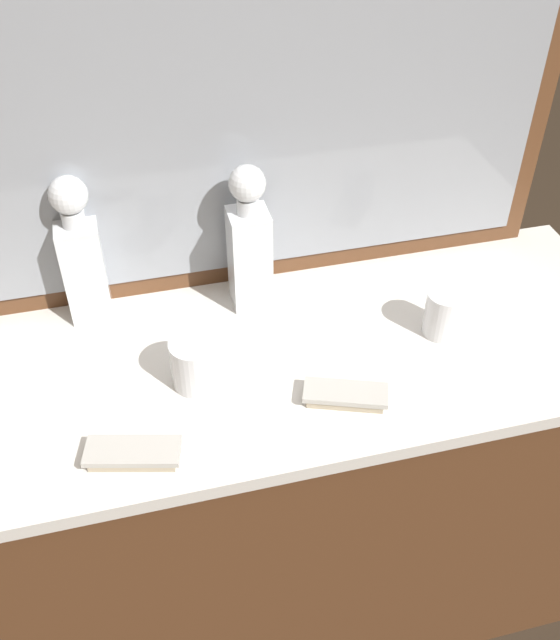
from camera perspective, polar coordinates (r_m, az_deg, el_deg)
The scene contains 9 objects.
ground_plane at distance 1.97m, azimuth 0.00°, elevation -20.28°, with size 6.00×6.00×0.00m, color #2D2319.
dresser at distance 1.62m, azimuth 0.00°, elevation -13.22°, with size 1.39×0.52×0.82m.
dresser_mirror at distance 1.31m, azimuth -2.72°, elevation 16.45°, with size 1.20×0.03×0.73m.
crystal_decanter_rear at distance 1.36m, azimuth -2.42°, elevation 5.46°, with size 0.07×0.07×0.29m.
crystal_decanter_front at distance 1.38m, azimuth -15.26°, elevation 4.46°, with size 0.08×0.08×0.29m.
crystal_tumbler_rear at distance 1.37m, azimuth 12.74°, elevation 0.40°, with size 0.07×0.07×0.09m.
crystal_tumbler_far_left at distance 1.25m, azimuth -6.61°, elevation -3.47°, with size 0.09×0.09×0.09m.
silver_brush_far_left at distance 1.23m, azimuth 5.16°, elevation -5.92°, with size 0.15×0.10×0.02m.
silver_brush_center at distance 1.17m, azimuth -11.47°, elevation -10.26°, with size 0.16×0.09×0.02m.
Camera 1 is at (-0.23, -0.93, 1.72)m, focal length 40.67 mm.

